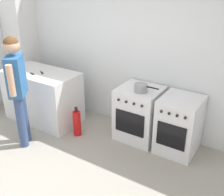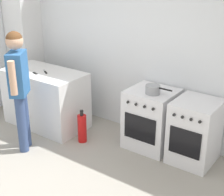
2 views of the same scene
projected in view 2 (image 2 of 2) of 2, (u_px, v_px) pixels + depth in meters
The scene contains 13 objects.
ground_plane at pixel (55, 192), 3.98m from camera, with size 8.00×8.00×0.00m, color gray.
back_wall at pixel (145, 49), 4.94m from camera, with size 6.00×0.10×2.60m, color silver.
counter_unit at pixel (46, 98), 5.43m from camera, with size 1.30×0.70×0.90m, color silver.
oven_left at pixel (151, 119), 4.81m from camera, with size 0.64×0.62×0.85m.
oven_right at pixel (195, 132), 4.46m from camera, with size 0.55×0.62×0.85m.
pot at pixel (153, 89), 4.52m from camera, with size 0.38×0.20×0.12m.
knife_carving at pixel (23, 68), 5.41m from camera, with size 0.33×0.05×0.01m.
knife_chef at pixel (14, 69), 5.36m from camera, with size 0.31×0.04×0.01m.
knife_paring at pixel (45, 72), 5.23m from camera, with size 0.19×0.14×0.01m.
knife_bread at pixel (39, 75), 5.09m from camera, with size 0.35×0.11×0.01m.
person at pixel (19, 81), 4.53m from camera, with size 0.37×0.48×1.67m.
fire_extinguisher at pixel (82, 128), 5.00m from camera, with size 0.13×0.13×0.50m.
larder_cabinet at pixel (25, 50), 6.10m from camera, with size 0.48×0.44×2.00m, color silver.
Camera 2 is at (2.44, -2.26, 2.53)m, focal length 55.00 mm.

